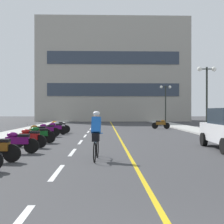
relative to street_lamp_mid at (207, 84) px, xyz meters
The scene contains 28 objects.
ground_plane 8.07m from the street_lamp_mid, behind, with size 140.00×140.00×0.00m, color #38383A.
curb_left 15.23m from the street_lamp_mid, 165.47° to the left, with size 2.40×72.00×0.12m, color #A8A8A3.
curb_right 5.24m from the street_lamp_mid, 88.51° to the left, with size 2.40×72.00×0.12m, color #A8A8A3.
lane_dash_1 17.36m from the street_lamp_mid, 122.50° to the right, with size 0.14×2.20×0.01m, color silver.
lane_dash_2 14.24m from the street_lamp_mid, 131.49° to the right, with size 0.14×2.20×0.01m, color silver.
lane_dash_3 11.69m from the street_lamp_mid, 145.35° to the right, with size 0.14×2.20×0.01m, color silver.
lane_dash_4 10.11m from the street_lamp_mid, 165.87° to the right, with size 0.14×2.20×0.01m, color silver.
lane_dash_5 9.99m from the street_lamp_mid, 169.37° to the left, with size 0.14×2.20×0.01m, color silver.
lane_dash_6 11.38m from the street_lamp_mid, 147.91° to the left, with size 0.14×2.20×0.01m, color silver.
lane_dash_7 13.83m from the street_lamp_mid, 133.16° to the left, with size 0.14×2.20×0.01m, color silver.
lane_dash_8 16.88m from the street_lamp_mid, 123.59° to the left, with size 0.14×2.20×0.01m, color silver.
lane_dash_9 20.26m from the street_lamp_mid, 117.21° to the left, with size 0.14×2.20×0.01m, color silver.
lane_dash_10 23.84m from the street_lamp_mid, 112.75° to the left, with size 0.14×2.20×0.01m, color silver.
lane_dash_11 27.53m from the street_lamp_mid, 109.50° to the left, with size 0.14×2.20×0.01m, color silver.
centre_line_yellow 8.65m from the street_lamp_mid, 151.59° to the left, with size 0.12×66.00×0.01m, color gold.
office_building 30.41m from the street_lamp_mid, 102.24° to the left, with size 24.85×9.45×16.86m.
street_lamp_mid is the anchor object (origin of this frame).
street_lamp_far 14.93m from the street_lamp_mid, 90.34° to the left, with size 1.46×0.36×4.78m.
motorcycle_3 15.81m from the street_lamp_mid, 136.82° to the right, with size 1.70×0.60×0.92m.
motorcycle_4 14.59m from the street_lamp_mid, 142.44° to the right, with size 1.66×0.74×0.92m.
motorcycle_5 13.57m from the street_lamp_mid, 148.55° to the right, with size 1.69×0.60×0.92m.
motorcycle_6 13.11m from the street_lamp_mid, 158.12° to the right, with size 1.70×0.60×0.92m.
motorcycle_7 12.41m from the street_lamp_mid, 165.25° to the right, with size 1.67×0.68×0.92m.
motorcycle_8 11.84m from the street_lamp_mid, behind, with size 1.70×0.60×0.92m.
motorcycle_9 11.76m from the street_lamp_mid, behind, with size 1.70×0.60×0.92m.
motorcycle_10 12.38m from the street_lamp_mid, 169.48° to the left, with size 1.67×0.68×0.92m.
motorcycle_11 6.97m from the street_lamp_mid, 113.30° to the left, with size 1.70×0.60×0.92m.
cyclist_rider 14.87m from the street_lamp_mid, 123.66° to the right, with size 0.42×1.77×1.71m.
Camera 1 is at (-0.70, -2.28, 1.70)m, focal length 48.01 mm.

